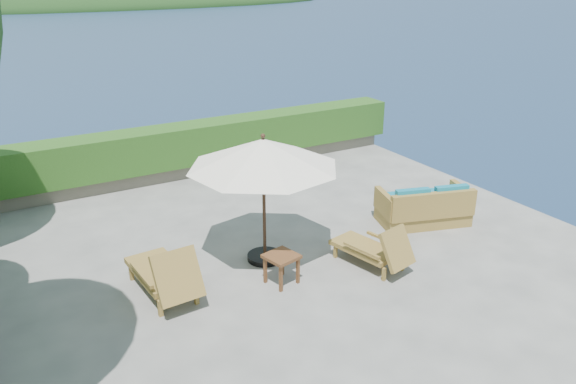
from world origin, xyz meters
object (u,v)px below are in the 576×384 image
patio_umbrella (263,155)px  side_table (281,260)px  lounge_right (375,248)px  wicker_loveseat (425,208)px  lounge_left (165,273)px

patio_umbrella → side_table: patio_umbrella is taller
lounge_right → wicker_loveseat: (2.09, 0.97, -0.01)m
wicker_loveseat → patio_umbrella: bearing=-167.4°
side_table → patio_umbrella: bearing=80.8°
patio_umbrella → lounge_right: (1.62, -1.25, -1.71)m
lounge_left → lounge_right: bearing=-18.5°
lounge_right → side_table: 1.80m
patio_umbrella → lounge_left: patio_umbrella is taller
lounge_left → lounge_right: 3.76m
lounge_right → wicker_loveseat: bearing=12.0°
lounge_right → side_table: (-1.76, 0.35, 0.08)m
patio_umbrella → lounge_right: 2.66m
patio_umbrella → side_table: (-0.14, -0.90, -1.63)m
wicker_loveseat → lounge_right: bearing=-138.3°
patio_umbrella → wicker_loveseat: bearing=-4.3°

